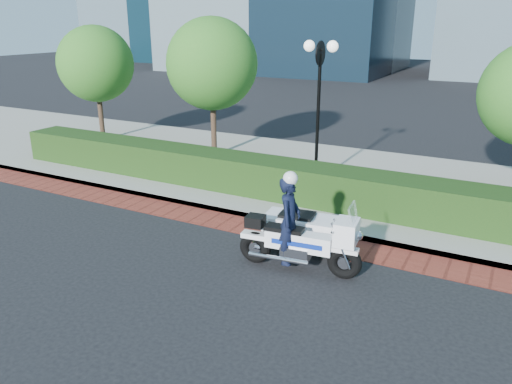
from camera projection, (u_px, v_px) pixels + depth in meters
The scene contains 8 objects.
ground at pixel (192, 244), 11.53m from camera, with size 120.00×120.00×0.00m, color black.
brick_strip at pixel (225, 222), 12.78m from camera, with size 60.00×1.00×0.01m, color maroon.
sidewalk at pixel (296, 174), 16.51m from camera, with size 60.00×8.00×0.15m, color gray.
hedge_main at pixel (263, 176), 14.32m from camera, with size 18.00×1.20×1.00m, color black.
lamppost at pixel (319, 91), 14.45m from camera, with size 1.02×0.70×4.21m.
tree_a at pixel (96, 64), 19.87m from camera, with size 3.00×3.00×4.58m.
tree_b at pixel (212, 64), 17.37m from camera, with size 3.20×3.20×4.89m.
police_motorcycle at pixel (299, 230), 10.47m from camera, with size 2.61×1.85×2.11m.
Camera 1 is at (6.23, -8.58, 4.92)m, focal length 35.00 mm.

